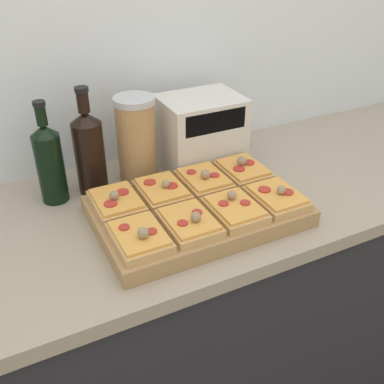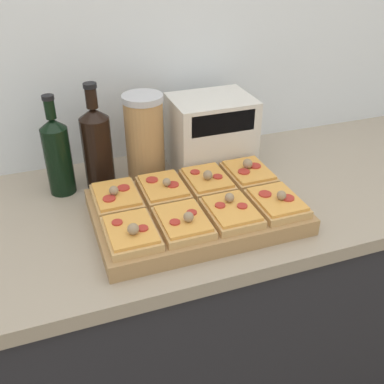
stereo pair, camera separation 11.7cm
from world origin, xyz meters
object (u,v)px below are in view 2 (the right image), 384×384
at_px(olive_oil_bottle, 58,154).
at_px(wine_bottle, 97,146).
at_px(toaster_oven, 211,133).
at_px(grain_jar_tall, 145,138).
at_px(cutting_board, 196,211).

distance_m(olive_oil_bottle, wine_bottle, 0.11).
bearing_deg(toaster_oven, wine_bottle, 179.86).
relative_size(olive_oil_bottle, grain_jar_tall, 1.11).
xyz_separation_m(olive_oil_bottle, toaster_oven, (0.46, -0.00, -0.00)).
height_order(olive_oil_bottle, toaster_oven, olive_oil_bottle).
height_order(olive_oil_bottle, wine_bottle, wine_bottle).
bearing_deg(olive_oil_bottle, toaster_oven, -0.11).
bearing_deg(cutting_board, grain_jar_tall, 103.74).
bearing_deg(wine_bottle, toaster_oven, -0.14).
bearing_deg(wine_bottle, olive_oil_bottle, -180.00).
distance_m(grain_jar_tall, toaster_oven, 0.21).
bearing_deg(grain_jar_tall, cutting_board, -76.26).
bearing_deg(wine_bottle, grain_jar_tall, -0.00).
bearing_deg(toaster_oven, grain_jar_tall, 179.77).
distance_m(wine_bottle, toaster_oven, 0.35).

